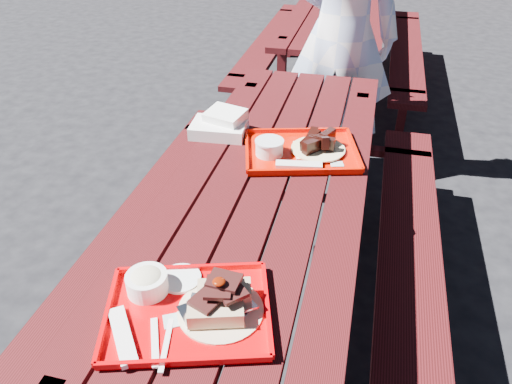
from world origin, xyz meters
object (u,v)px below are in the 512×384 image
far_tray (299,150)px  person (341,36)px  picnic_table_far (339,29)px  near_tray (188,301)px  picnic_table_near (265,226)px

far_tray → person: size_ratio=0.29×
picnic_table_far → near_tray: near_tray is taller
near_tray → far_tray: 0.93m
near_tray → far_tray: near_tray is taller
picnic_table_near → picnic_table_far: (0.00, 2.80, 0.00)m
picnic_table_near → near_tray: (-0.07, -0.65, 0.22)m
picnic_table_far → near_tray: bearing=-91.1°
picnic_table_near → far_tray: bearing=72.4°
picnic_table_far → person: (0.12, -1.38, 0.35)m
far_tray → person: (0.04, 1.16, 0.14)m
far_tray → person: bearing=87.9°
near_tray → person: 2.09m
picnic_table_near → person: person is taller
picnic_table_far → near_tray: size_ratio=4.65×
picnic_table_near → far_tray: size_ratio=4.48×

